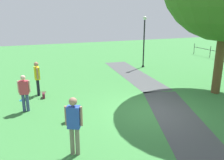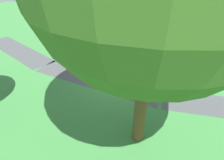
{
  "view_description": "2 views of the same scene",
  "coord_description": "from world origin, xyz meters",
  "px_view_note": "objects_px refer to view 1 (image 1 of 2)",
  "views": [
    {
      "loc": [
        8.11,
        -4.88,
        4.08
      ],
      "look_at": [
        -0.68,
        -1.47,
        1.35
      ],
      "focal_mm": 37.65,
      "sensor_mm": 36.0,
      "label": 1
    },
    {
      "loc": [
        -0.53,
        9.55,
        5.89
      ],
      "look_at": [
        0.54,
        1.87,
        0.98
      ],
      "focal_mm": 29.51,
      "sensor_mm": 36.0,
      "label": 2
    }
  ],
  "objects_px": {
    "woman_with_handbag": "(37,76)",
    "man_near_boulder": "(74,122)",
    "lamp_post": "(144,36)",
    "frisbee_on_grass": "(22,100)",
    "passerby_on_path": "(24,91)",
    "spare_backpack_on_lawn": "(69,117)",
    "handbag_on_grass": "(44,95)"
  },
  "relations": [
    {
      "from": "spare_backpack_on_lawn",
      "to": "frisbee_on_grass",
      "type": "height_order",
      "value": "spare_backpack_on_lawn"
    },
    {
      "from": "handbag_on_grass",
      "to": "spare_backpack_on_lawn",
      "type": "xyz_separation_m",
      "value": [
        3.11,
        0.66,
        0.05
      ]
    },
    {
      "from": "woman_with_handbag",
      "to": "man_near_boulder",
      "type": "distance_m",
      "value": 5.84
    },
    {
      "from": "handbag_on_grass",
      "to": "frisbee_on_grass",
      "type": "relative_size",
      "value": 1.2
    },
    {
      "from": "man_near_boulder",
      "to": "frisbee_on_grass",
      "type": "relative_size",
      "value": 6.52
    },
    {
      "from": "lamp_post",
      "to": "frisbee_on_grass",
      "type": "xyz_separation_m",
      "value": [
        4.27,
        -8.86,
        -2.33
      ]
    },
    {
      "from": "lamp_post",
      "to": "passerby_on_path",
      "type": "relative_size",
      "value": 2.39
    },
    {
      "from": "man_near_boulder",
      "to": "spare_backpack_on_lawn",
      "type": "xyz_separation_m",
      "value": [
        -2.19,
        0.26,
        -0.86
      ]
    },
    {
      "from": "lamp_post",
      "to": "spare_backpack_on_lawn",
      "type": "distance_m",
      "value": 10.53
    },
    {
      "from": "passerby_on_path",
      "to": "frisbee_on_grass",
      "type": "bearing_deg",
      "value": -174.14
    },
    {
      "from": "woman_with_handbag",
      "to": "handbag_on_grass",
      "type": "relative_size",
      "value": 5.23
    },
    {
      "from": "lamp_post",
      "to": "frisbee_on_grass",
      "type": "distance_m",
      "value": 10.11
    },
    {
      "from": "handbag_on_grass",
      "to": "frisbee_on_grass",
      "type": "xyz_separation_m",
      "value": [
        0.01,
        -1.0,
        -0.13
      ]
    },
    {
      "from": "handbag_on_grass",
      "to": "frisbee_on_grass",
      "type": "distance_m",
      "value": 1.01
    },
    {
      "from": "frisbee_on_grass",
      "to": "man_near_boulder",
      "type": "bearing_deg",
      "value": 14.82
    },
    {
      "from": "spare_backpack_on_lawn",
      "to": "frisbee_on_grass",
      "type": "xyz_separation_m",
      "value": [
        -3.1,
        -1.66,
        -0.18
      ]
    },
    {
      "from": "woman_with_handbag",
      "to": "spare_backpack_on_lawn",
      "type": "xyz_separation_m",
      "value": [
        3.62,
        0.85,
        -0.81
      ]
    },
    {
      "from": "lamp_post",
      "to": "man_near_boulder",
      "type": "height_order",
      "value": "lamp_post"
    },
    {
      "from": "woman_with_handbag",
      "to": "man_near_boulder",
      "type": "bearing_deg",
      "value": 5.83
    },
    {
      "from": "man_near_boulder",
      "to": "frisbee_on_grass",
      "type": "height_order",
      "value": "man_near_boulder"
    },
    {
      "from": "man_near_boulder",
      "to": "spare_backpack_on_lawn",
      "type": "bearing_deg",
      "value": 173.26
    },
    {
      "from": "woman_with_handbag",
      "to": "spare_backpack_on_lawn",
      "type": "height_order",
      "value": "woman_with_handbag"
    },
    {
      "from": "woman_with_handbag",
      "to": "passerby_on_path",
      "type": "distance_m",
      "value": 2.02
    },
    {
      "from": "man_near_boulder",
      "to": "spare_backpack_on_lawn",
      "type": "relative_size",
      "value": 4.5
    },
    {
      "from": "man_near_boulder",
      "to": "handbag_on_grass",
      "type": "distance_m",
      "value": 5.39
    },
    {
      "from": "passerby_on_path",
      "to": "spare_backpack_on_lawn",
      "type": "xyz_separation_m",
      "value": [
        1.71,
        1.51,
        -0.73
      ]
    },
    {
      "from": "passerby_on_path",
      "to": "frisbee_on_grass",
      "type": "distance_m",
      "value": 1.66
    },
    {
      "from": "passerby_on_path",
      "to": "frisbee_on_grass",
      "type": "relative_size",
      "value": 5.78
    },
    {
      "from": "lamp_post",
      "to": "frisbee_on_grass",
      "type": "relative_size",
      "value": 13.8
    },
    {
      "from": "woman_with_handbag",
      "to": "frisbee_on_grass",
      "type": "relative_size",
      "value": 6.26
    },
    {
      "from": "lamp_post",
      "to": "handbag_on_grass",
      "type": "relative_size",
      "value": 11.52
    },
    {
      "from": "handbag_on_grass",
      "to": "spare_backpack_on_lawn",
      "type": "distance_m",
      "value": 3.18
    }
  ]
}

